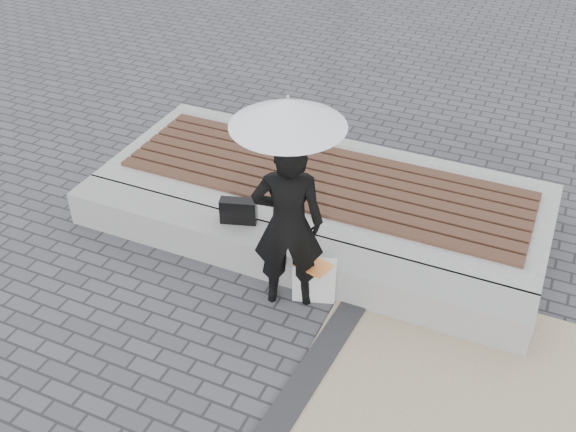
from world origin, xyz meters
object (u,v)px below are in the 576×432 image
object	(u,v)px
woman	(288,224)
parasol	(288,112)
handbag	(238,211)
canvas_tote	(315,280)
seating_ledge	(281,255)

from	to	relation	value
woman	parasol	bearing A→B (deg)	54.64
handbag	canvas_tote	size ratio (longest dim) A/B	0.87
woman	parasol	world-z (taller)	parasol
handbag	canvas_tote	world-z (taller)	handbag
seating_ledge	woman	size ratio (longest dim) A/B	2.75
canvas_tote	seating_ledge	bearing A→B (deg)	135.95
canvas_tote	parasol	bearing A→B (deg)	-169.27
seating_ledge	handbag	distance (m)	0.63
parasol	seating_ledge	bearing A→B (deg)	124.02
woman	parasol	xyz separation A→B (m)	(-0.00, -0.00, 1.13)
parasol	woman	bearing A→B (deg)	75.96
woman	handbag	world-z (taller)	woman
woman	handbag	xyz separation A→B (m)	(-0.76, 0.46, -0.37)
seating_ledge	woman	bearing A→B (deg)	-55.98
seating_ledge	parasol	world-z (taller)	parasol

